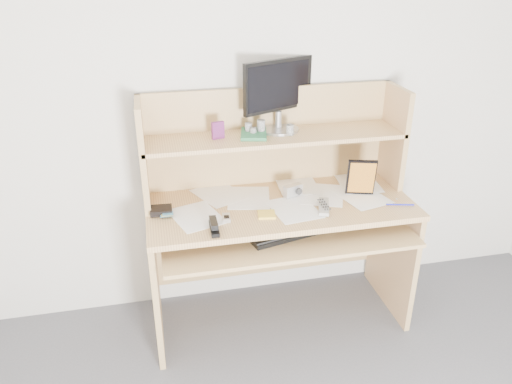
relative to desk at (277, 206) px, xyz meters
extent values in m
cube|color=silver|center=(0.00, 0.24, 0.56)|extent=(3.60, 0.04, 2.50)
cube|color=tan|center=(0.00, -0.08, 0.04)|extent=(1.40, 0.60, 0.03)
cube|color=tan|center=(-0.68, -0.08, -0.33)|extent=(0.03, 0.56, 0.72)
cube|color=tan|center=(0.68, -0.08, -0.33)|extent=(0.03, 0.56, 0.72)
cube|color=tan|center=(0.00, 0.20, -0.36)|extent=(1.34, 0.02, 0.41)
cube|color=tan|center=(0.00, -0.20, -0.05)|extent=(1.28, 0.55, 0.02)
cube|color=tan|center=(0.00, 0.21, 0.33)|extent=(1.40, 0.02, 0.55)
cube|color=tan|center=(-0.68, 0.07, 0.33)|extent=(0.03, 0.30, 0.55)
cube|color=tan|center=(0.68, 0.07, 0.33)|extent=(0.03, 0.30, 0.55)
cube|color=tan|center=(0.00, 0.07, 0.38)|extent=(1.38, 0.30, 0.02)
cube|color=white|center=(0.00, -0.08, 0.06)|extent=(1.32, 0.54, 0.01)
cube|color=black|center=(0.04, -0.21, -0.03)|extent=(0.53, 0.29, 0.02)
cube|color=black|center=(0.04, -0.21, -0.02)|extent=(0.49, 0.27, 0.01)
cube|color=#9F9F9A|center=(0.20, -0.19, 0.07)|extent=(0.11, 0.19, 0.02)
cube|color=#ADADAF|center=(-0.31, -0.20, 0.07)|extent=(0.05, 0.08, 0.02)
cube|color=black|center=(-0.38, -0.29, 0.08)|extent=(0.04, 0.15, 0.04)
cube|color=black|center=(-0.62, -0.06, 0.08)|extent=(0.11, 0.09, 0.03)
cube|color=#FEFF43|center=(-0.10, -0.20, 0.06)|extent=(0.10, 0.10, 0.01)
cube|color=#B7B7B9|center=(0.08, -0.01, 0.09)|extent=(0.11, 0.07, 0.06)
cube|color=black|center=(0.44, -0.09, 0.17)|extent=(0.15, 0.06, 0.21)
cylinder|color=#161BAB|center=(0.60, -0.25, 0.07)|extent=(0.14, 0.04, 0.01)
cube|color=#AA1916|center=(-0.30, 0.07, 0.43)|extent=(0.07, 0.04, 0.09)
cube|color=#388C59|center=(-0.11, 0.08, 0.40)|extent=(0.17, 0.21, 0.02)
cylinder|color=black|center=(0.08, 0.05, 0.41)|extent=(0.05, 0.05, 0.06)
cylinder|color=silver|center=(-0.13, 0.11, 0.42)|extent=(0.04, 0.04, 0.06)
cylinder|color=black|center=(-0.11, 0.08, 0.41)|extent=(0.04, 0.04, 0.04)
cylinder|color=silver|center=(-0.07, 0.10, 0.42)|extent=(0.05, 0.05, 0.08)
cylinder|color=#A8A9AD|center=(0.04, 0.14, 0.39)|extent=(0.22, 0.22, 0.01)
cylinder|color=#A8A9AD|center=(0.04, 0.14, 0.44)|extent=(0.04, 0.04, 0.09)
cube|color=black|center=(0.04, 0.16, 0.62)|extent=(0.41, 0.20, 0.27)
cube|color=black|center=(0.04, 0.15, 0.62)|extent=(0.36, 0.16, 0.23)
camera|label=1|loc=(-0.63, -2.35, 1.24)|focal=35.00mm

